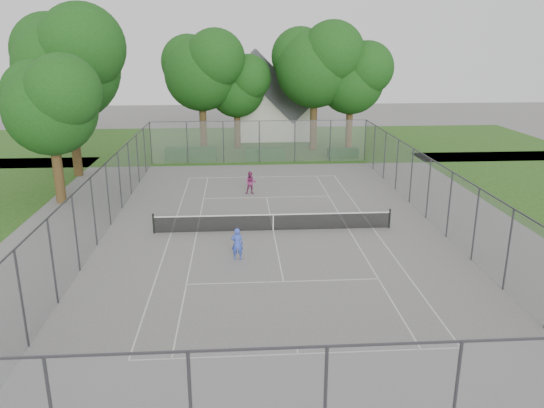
{
  "coord_description": "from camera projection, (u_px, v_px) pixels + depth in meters",
  "views": [
    {
      "loc": [
        -1.86,
        -26.95,
        9.82
      ],
      "look_at": [
        0.0,
        1.0,
        1.2
      ],
      "focal_mm": 35.0,
      "sensor_mm": 36.0,
      "label": 1
    }
  ],
  "objects": [
    {
      "name": "tennis_net",
      "position": [
        273.0,
        222.0,
        28.56
      ],
      "size": [
        12.87,
        0.1,
        1.1
      ],
      "color": "black",
      "rests_on": "ground"
    },
    {
      "name": "hedge_mid",
      "position": [
        265.0,
        154.0,
        45.74
      ],
      "size": [
        3.32,
        0.95,
        1.04
      ],
      "primitive_type": "cube",
      "color": "#143F14",
      "rests_on": "ground"
    },
    {
      "name": "tree_side_front",
      "position": [
        51.0,
        102.0,
        31.82
      ],
      "size": [
        6.42,
        5.86,
        9.23
      ],
      "color": "#3E2C16",
      "rests_on": "ground"
    },
    {
      "name": "grass_far",
      "position": [
        256.0,
        143.0,
        53.5
      ],
      "size": [
        60.0,
        20.0,
        0.0
      ],
      "primitive_type": "cube",
      "color": "#264C15",
      "rests_on": "ground"
    },
    {
      "name": "tree_far_midright",
      "position": [
        316.0,
        62.0,
        47.83
      ],
      "size": [
        8.13,
        7.42,
        11.68
      ],
      "color": "#3E2C16",
      "rests_on": "ground"
    },
    {
      "name": "tree_side_back",
      "position": [
        67.0,
        59.0,
        37.9
      ],
      "size": [
        8.68,
        7.92,
        12.48
      ],
      "color": "#3E2C16",
      "rests_on": "ground"
    },
    {
      "name": "hedge_right",
      "position": [
        343.0,
        153.0,
        46.66
      ],
      "size": [
        2.66,
        0.97,
        0.8
      ],
      "primitive_type": "cube",
      "color": "#143F14",
      "rests_on": "ground"
    },
    {
      "name": "tree_far_midleft",
      "position": [
        237.0,
        84.0,
        49.17
      ],
      "size": [
        6.09,
        5.56,
        8.76
      ],
      "color": "#3E2C16",
      "rests_on": "ground"
    },
    {
      "name": "woman_player",
      "position": [
        251.0,
        183.0,
        35.38
      ],
      "size": [
        0.77,
        0.61,
        1.54
      ],
      "primitive_type": "imported",
      "rotation": [
        0.0,
        0.0,
        -0.04
      ],
      "color": "#832B60",
      "rests_on": "ground"
    },
    {
      "name": "tree_far_left",
      "position": [
        202.0,
        68.0,
        47.55
      ],
      "size": [
        7.65,
        6.98,
        10.99
      ],
      "color": "#3E2C16",
      "rests_on": "ground"
    },
    {
      "name": "tree_far_right",
      "position": [
        352.0,
        76.0,
        48.26
      ],
      "size": [
        6.91,
        6.31,
        9.93
      ],
      "color": "#3E2C16",
      "rests_on": "ground"
    },
    {
      "name": "hedge_left",
      "position": [
        191.0,
        154.0,
        45.66
      ],
      "size": [
        4.33,
        1.3,
        1.08
      ],
      "primitive_type": "cube",
      "color": "#143F14",
      "rests_on": "ground"
    },
    {
      "name": "girl_player",
      "position": [
        237.0,
        244.0,
        24.75
      ],
      "size": [
        0.58,
        0.4,
        1.54
      ],
      "primitive_type": "imported",
      "rotation": [
        0.0,
        0.0,
        3.09
      ],
      "color": "blue",
      "rests_on": "ground"
    },
    {
      "name": "perimeter_fence",
      "position": [
        273.0,
        199.0,
        28.18
      ],
      "size": [
        18.08,
        34.08,
        3.52
      ],
      "color": "#38383D",
      "rests_on": "ground"
    },
    {
      "name": "house",
      "position": [
        273.0,
        103.0,
        55.23
      ],
      "size": [
        7.3,
        5.65,
        9.08
      ],
      "color": "beige",
      "rests_on": "ground"
    },
    {
      "name": "ground",
      "position": [
        273.0,
        231.0,
        28.71
      ],
      "size": [
        120.0,
        120.0,
        0.0
      ],
      "primitive_type": "plane",
      "color": "slate",
      "rests_on": "ground"
    },
    {
      "name": "court_markings",
      "position": [
        273.0,
        230.0,
        28.71
      ],
      "size": [
        11.03,
        23.83,
        0.01
      ],
      "color": "beige",
      "rests_on": "ground"
    }
  ]
}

